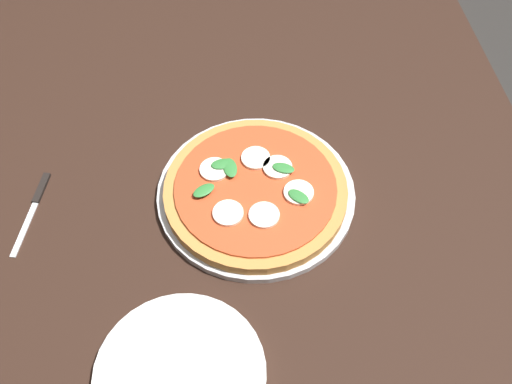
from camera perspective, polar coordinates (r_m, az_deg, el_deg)
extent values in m
plane|color=#2D2B28|center=(1.63, -2.10, -13.13)|extent=(6.00, 6.00, 0.00)
cube|color=black|center=(1.01, -3.31, 2.76)|extent=(1.27, 1.06, 0.04)
cube|color=black|center=(1.71, -19.61, 8.02)|extent=(0.07, 0.07, 0.69)
cube|color=black|center=(1.72, 11.03, 10.84)|extent=(0.07, 0.07, 0.69)
cylinder|color=silver|center=(0.94, 0.00, -0.14)|extent=(0.31, 0.31, 0.01)
cylinder|color=#C6843F|center=(0.92, -0.05, 0.09)|extent=(0.29, 0.29, 0.02)
cylinder|color=#CC4723|center=(0.91, -0.05, 0.50)|extent=(0.25, 0.25, 0.00)
cylinder|color=white|center=(0.88, 0.79, -2.25)|extent=(0.05, 0.05, 0.00)
cylinder|color=white|center=(0.90, 4.14, -0.04)|extent=(0.05, 0.05, 0.00)
cylinder|color=white|center=(0.93, 2.10, 2.41)|extent=(0.05, 0.05, 0.00)
cylinder|color=white|center=(0.94, -0.03, 3.30)|extent=(0.05, 0.05, 0.00)
cylinder|color=white|center=(0.93, -4.06, 2.19)|extent=(0.05, 0.05, 0.00)
cylinder|color=white|center=(0.88, -2.66, -2.04)|extent=(0.05, 0.05, 0.00)
ellipsoid|color=#337F38|center=(0.93, -2.51, 2.38)|extent=(0.04, 0.02, 0.00)
ellipsoid|color=#337F38|center=(0.89, 4.14, -0.42)|extent=(0.04, 0.04, 0.00)
ellipsoid|color=#337F38|center=(0.90, -5.07, 0.17)|extent=(0.04, 0.04, 0.00)
ellipsoid|color=#337F38|center=(0.93, 2.67, 2.34)|extent=(0.03, 0.04, 0.00)
ellipsoid|color=#337F38|center=(0.93, -3.26, 2.75)|extent=(0.02, 0.04, 0.00)
cylinder|color=white|center=(0.81, -7.35, -17.09)|extent=(0.23, 0.23, 0.01)
cube|color=black|center=(1.01, -20.04, 0.37)|extent=(0.06, 0.02, 0.01)
cube|color=silver|center=(0.97, -21.49, -3.39)|extent=(0.10, 0.03, 0.00)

